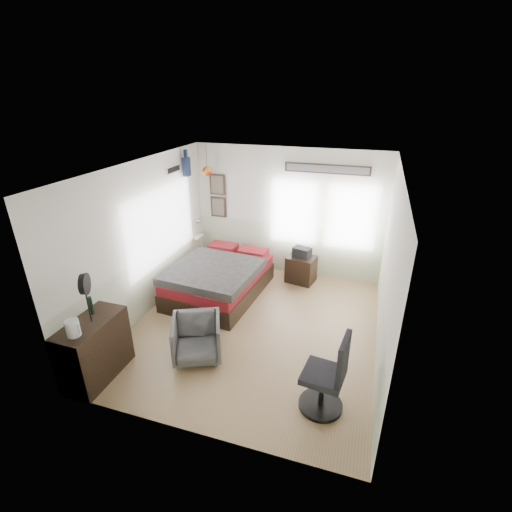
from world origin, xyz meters
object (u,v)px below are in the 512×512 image
Objects in this scene: armchair at (197,338)px; task_chair at (328,380)px; nightstand at (301,269)px; dresser at (95,349)px; bed at (219,279)px.

task_chair is at bearing -36.42° from armchair.
task_chair reaches higher than nightstand.
dresser is at bearing -109.81° from nightstand.
nightstand is at bearing 46.23° from armchair.
nightstand is (2.16, 3.66, -0.17)m from dresser.
nightstand is at bearing 113.78° from task_chair.
bed is 2.00× the size of task_chair.
armchair is at bearing -72.32° from bed.
dresser is at bearing -169.72° from armchair.
armchair is 1.29× the size of nightstand.
bed reaches higher than nightstand.
bed is 2.25× the size of dresser.
dresser is 1.79× the size of nightstand.
task_chair is at bearing -62.53° from nightstand.
armchair is at bearing -98.63° from nightstand.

